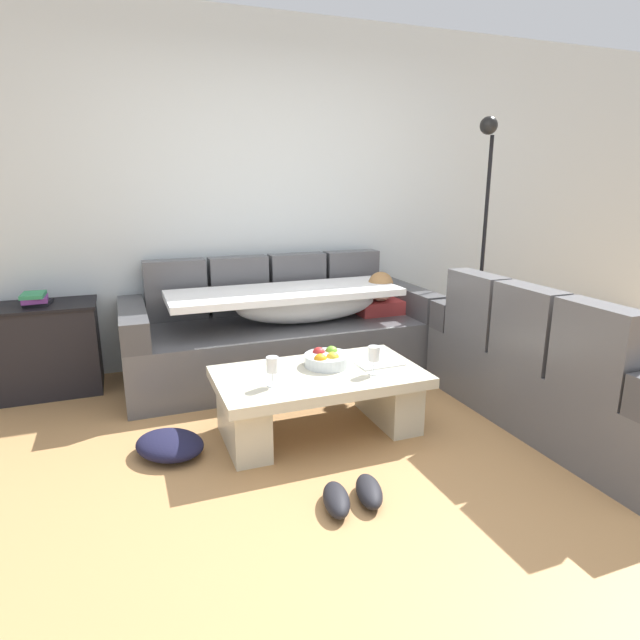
% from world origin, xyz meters
% --- Properties ---
extents(ground_plane, '(14.00, 14.00, 0.00)m').
position_xyz_m(ground_plane, '(0.00, 0.00, 0.00)').
color(ground_plane, '#AE7E4C').
extents(back_wall, '(9.00, 0.10, 2.70)m').
position_xyz_m(back_wall, '(0.00, 2.15, 1.35)').
color(back_wall, silver).
rests_on(back_wall, ground_plane).
extents(couch_along_wall, '(2.32, 0.92, 0.88)m').
position_xyz_m(couch_along_wall, '(0.02, 1.62, 0.33)').
color(couch_along_wall, '#535356').
rests_on(couch_along_wall, ground_plane).
extents(couch_near_window, '(0.92, 1.79, 0.88)m').
position_xyz_m(couch_near_window, '(1.39, 0.20, 0.33)').
color(couch_near_window, '#535356').
rests_on(couch_near_window, ground_plane).
extents(coffee_table, '(1.20, 0.68, 0.38)m').
position_xyz_m(coffee_table, '(-0.10, 0.59, 0.24)').
color(coffee_table, beige).
rests_on(coffee_table, ground_plane).
extents(fruit_bowl, '(0.28, 0.28, 0.10)m').
position_xyz_m(fruit_bowl, '(-0.02, 0.67, 0.42)').
color(fruit_bowl, silver).
rests_on(fruit_bowl, coffee_table).
extents(wine_glass_near_left, '(0.07, 0.07, 0.17)m').
position_xyz_m(wine_glass_near_left, '(-0.41, 0.47, 0.50)').
color(wine_glass_near_left, silver).
rests_on(wine_glass_near_left, coffee_table).
extents(wine_glass_near_right, '(0.07, 0.07, 0.17)m').
position_xyz_m(wine_glass_near_right, '(0.18, 0.45, 0.50)').
color(wine_glass_near_right, silver).
rests_on(wine_glass_near_right, coffee_table).
extents(open_magazine, '(0.28, 0.22, 0.01)m').
position_xyz_m(open_magazine, '(0.29, 0.61, 0.39)').
color(open_magazine, white).
rests_on(open_magazine, coffee_table).
extents(side_cabinet, '(0.72, 0.44, 0.64)m').
position_xyz_m(side_cabinet, '(-1.67, 1.85, 0.32)').
color(side_cabinet, black).
rests_on(side_cabinet, ground_plane).
extents(book_stack_on_cabinet, '(0.19, 0.23, 0.08)m').
position_xyz_m(book_stack_on_cabinet, '(-1.69, 1.85, 0.68)').
color(book_stack_on_cabinet, black).
rests_on(book_stack_on_cabinet, side_cabinet).
extents(floor_lamp, '(0.33, 0.31, 1.95)m').
position_xyz_m(floor_lamp, '(1.74, 1.56, 1.12)').
color(floor_lamp, black).
rests_on(floor_lamp, ground_plane).
extents(pair_of_shoes, '(0.35, 0.30, 0.09)m').
position_xyz_m(pair_of_shoes, '(-0.21, -0.16, 0.04)').
color(pair_of_shoes, black).
rests_on(pair_of_shoes, ground_plane).
extents(crumpled_garment, '(0.50, 0.51, 0.12)m').
position_xyz_m(crumpled_garment, '(-0.96, 0.62, 0.06)').
color(crumpled_garment, '#191933').
rests_on(crumpled_garment, ground_plane).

